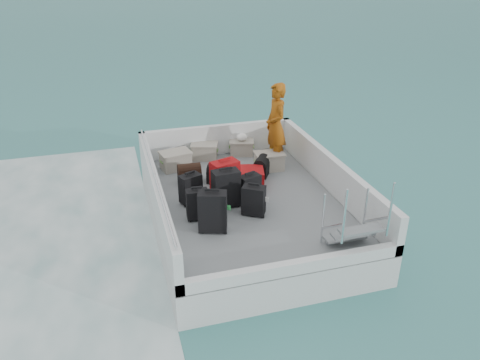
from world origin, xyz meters
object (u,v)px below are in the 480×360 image
object	(u,v)px
crate_2	(242,148)
crate_3	(269,162)
crate_0	(176,161)
suitcase_6	(254,201)
suitcase_5	(225,179)
suitcase_8	(243,177)
passenger	(276,126)
suitcase_4	(226,189)
suitcase_0	(213,212)
suitcase_2	(191,189)
crate_1	(205,152)
suitcase_1	(197,205)
suitcase_7	(249,189)

from	to	relation	value
crate_2	crate_3	bearing A→B (deg)	-71.10
crate_0	suitcase_6	bearing A→B (deg)	-66.94
suitcase_6	crate_2	size ratio (longest dim) A/B	1.07
suitcase_5	suitcase_6	xyz separation A→B (m)	(0.30, -0.89, -0.08)
suitcase_8	passenger	bearing A→B (deg)	-37.57
suitcase_4	crate_2	distance (m)	2.57
crate_2	passenger	distance (m)	1.23
suitcase_0	suitcase_2	distance (m)	1.12
passenger	crate_1	bearing A→B (deg)	-119.72
crate_2	suitcase_0	bearing A→B (deg)	-114.55
suitcase_1	crate_2	world-z (taller)	suitcase_1
suitcase_0	passenger	size ratio (longest dim) A/B	0.39
crate_3	crate_2	bearing A→B (deg)	108.90
suitcase_1	crate_0	bearing A→B (deg)	93.96
suitcase_2	suitcase_5	bearing A→B (deg)	-10.36
crate_1	crate_3	bearing A→B (deg)	-38.80
crate_1	passenger	world-z (taller)	passenger
suitcase_7	crate_0	world-z (taller)	suitcase_7
suitcase_6	suitcase_1	bearing A→B (deg)	-154.73
suitcase_8	crate_0	distance (m)	1.67
suitcase_1	crate_0	distance (m)	2.29
suitcase_5	suitcase_6	bearing A→B (deg)	-88.93
suitcase_8	crate_1	bearing A→B (deg)	30.82
suitcase_4	crate_0	bearing A→B (deg)	103.27
crate_2	passenger	size ratio (longest dim) A/B	0.28
suitcase_2	suitcase_7	size ratio (longest dim) A/B	1.02
suitcase_8	suitcase_6	bearing A→B (deg)	-173.62
crate_0	crate_1	size ratio (longest dim) A/B	1.09
suitcase_1	suitcase_2	distance (m)	0.64
suitcase_0	crate_1	distance (m)	3.20
crate_1	suitcase_6	bearing A→B (deg)	-84.01
suitcase_8	suitcase_2	bearing A→B (deg)	126.68
suitcase_5	crate_2	size ratio (longest dim) A/B	1.36
crate_2	suitcase_8	bearing A→B (deg)	-105.41
suitcase_2	crate_3	xyz separation A→B (m)	(1.95, 1.05, -0.11)
crate_0	crate_3	world-z (taller)	crate_0
suitcase_0	suitcase_4	bearing A→B (deg)	78.48
crate_0	crate_2	size ratio (longest dim) A/B	1.17
suitcase_1	crate_3	world-z (taller)	suitcase_1
suitcase_2	suitcase_4	size ratio (longest dim) A/B	0.80
crate_1	suitcase_7	bearing A→B (deg)	-81.32
suitcase_8	crate_0	world-z (taller)	crate_0
crate_2	crate_3	distance (m)	1.05
crate_1	crate_3	xyz separation A→B (m)	(1.23, -0.99, 0.01)
suitcase_7	crate_1	distance (m)	2.38
suitcase_0	passenger	bearing A→B (deg)	67.76
crate_1	crate_2	world-z (taller)	crate_1
crate_2	crate_3	world-z (taller)	crate_3
suitcase_7	suitcase_8	size ratio (longest dim) A/B	0.68
suitcase_5	suitcase_4	bearing A→B (deg)	-119.49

